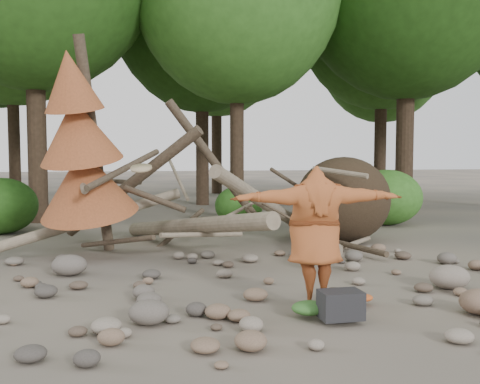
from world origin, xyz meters
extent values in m
plane|color=#514C44|center=(0.00, 0.00, 0.00)|extent=(120.00, 120.00, 0.00)
ellipsoid|color=#332619|center=(2.60, 4.30, 0.99)|extent=(2.20, 1.87, 1.98)
cylinder|color=gray|center=(-1.00, 3.70, 0.55)|extent=(2.61, 5.11, 1.08)
cylinder|color=gray|center=(0.80, 4.20, 0.90)|extent=(3.18, 3.71, 1.90)
cylinder|color=brown|center=(-2.20, 4.60, 1.40)|extent=(3.08, 1.91, 2.49)
cylinder|color=gray|center=(1.60, 3.50, 0.35)|extent=(1.13, 4.98, 0.43)
cylinder|color=brown|center=(-0.30, 4.80, 1.80)|extent=(2.39, 1.03, 2.89)
cylinder|color=gray|center=(-3.00, 4.00, 0.70)|extent=(3.71, 0.86, 1.20)
cylinder|color=#4C3F30|center=(-2.50, 3.50, 0.30)|extent=(1.52, 1.70, 0.49)
cylinder|color=gray|center=(0.20, 4.40, 0.80)|extent=(1.57, 0.85, 0.69)
cylinder|color=#4C3F30|center=(1.80, 4.90, 1.20)|extent=(1.92, 1.25, 1.10)
cylinder|color=gray|center=(-1.20, 4.20, 1.50)|extent=(0.37, 1.42, 0.85)
cylinder|color=#4C3F30|center=(2.20, 3.20, 0.15)|extent=(0.79, 2.54, 0.12)
cylinder|color=gray|center=(-0.80, 3.10, 0.45)|extent=(1.78, 1.11, 0.29)
cylinder|color=#4C3F30|center=(-2.90, 3.80, 2.20)|extent=(0.67, 1.13, 4.35)
cone|color=brown|center=(-3.06, 3.49, 1.50)|extent=(2.06, 2.13, 1.86)
cone|color=brown|center=(-3.16, 3.28, 2.50)|extent=(1.71, 1.78, 1.65)
cone|color=brown|center=(-3.26, 3.09, 3.40)|extent=(1.23, 1.30, 1.41)
cylinder|color=#38281C|center=(-5.00, 9.50, 4.48)|extent=(0.56, 0.56, 8.96)
cylinder|color=#38281C|center=(1.00, 9.20, 3.57)|extent=(0.44, 0.44, 7.14)
cylinder|color=#38281C|center=(7.00, 9.80, 4.72)|extent=(0.60, 0.60, 9.45)
cylinder|color=#38281C|center=(-6.50, 13.50, 3.78)|extent=(0.42, 0.42, 7.56)
cylinder|color=#38281C|center=(0.50, 14.20, 4.27)|extent=(0.52, 0.52, 8.54)
cylinder|color=#38281C|center=(8.00, 13.80, 4.06)|extent=(0.50, 0.50, 8.12)
ellipsoid|color=#2E651D|center=(8.00, 13.80, 8.35)|extent=(7.42, 7.42, 8.91)
cylinder|color=#38281C|center=(2.00, 20.50, 4.38)|extent=(0.54, 0.54, 8.75)
ellipsoid|color=#397725|center=(2.00, 20.50, 9.00)|extent=(8.00, 8.00, 10.00)
cylinder|color=#38281C|center=(11.00, 20.00, 3.92)|extent=(0.46, 0.46, 7.84)
ellipsoid|color=#2E651D|center=(11.00, 20.00, 8.06)|extent=(7.17, 7.17, 8.60)
ellipsoid|color=#234F15|center=(-5.50, 7.20, 0.72)|extent=(1.80, 1.80, 1.44)
ellipsoid|color=#2E651D|center=(0.80, 7.80, 0.56)|extent=(1.40, 1.40, 1.12)
ellipsoid|color=#397725|center=(5.00, 7.00, 0.80)|extent=(2.00, 2.00, 1.60)
imported|color=#A34F24|center=(0.19, -0.77, 0.98)|extent=(2.26, 0.79, 1.81)
cylinder|color=tan|center=(-2.01, -0.84, 1.87)|extent=(0.31, 0.29, 0.13)
cube|color=black|center=(0.33, -1.34, 0.17)|extent=(0.51, 0.35, 0.34)
ellipsoid|color=#35692A|center=(0.02, -1.09, 0.08)|extent=(0.45, 0.37, 0.17)
ellipsoid|color=#BA4F1F|center=(0.91, -0.66, 0.05)|extent=(0.29, 0.23, 0.10)
ellipsoid|color=#635B53|center=(-1.94, -0.95, 0.15)|extent=(0.49, 0.44, 0.29)
ellipsoid|color=#816451|center=(2.21, -1.32, 0.16)|extent=(0.54, 0.48, 0.32)
ellipsoid|color=gray|center=(2.56, -0.08, 0.18)|extent=(0.61, 0.55, 0.36)
ellipsoid|color=#665E56|center=(-3.21, 1.93, 0.18)|extent=(0.58, 0.53, 0.35)
camera|label=1|loc=(-2.04, -7.31, 2.03)|focal=40.00mm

